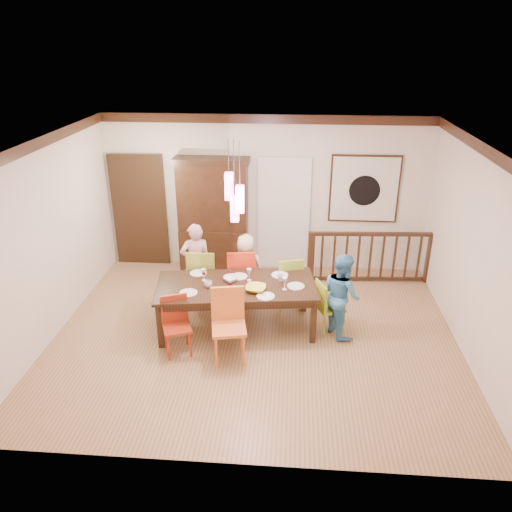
# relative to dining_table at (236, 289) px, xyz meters

# --- Properties ---
(floor) EXTENTS (6.00, 6.00, 0.00)m
(floor) POSITION_rel_dining_table_xyz_m (0.29, -0.18, -0.68)
(floor) COLOR olive
(floor) RESTS_ON ground
(ceiling) EXTENTS (6.00, 6.00, 0.00)m
(ceiling) POSITION_rel_dining_table_xyz_m (0.29, -0.18, 2.22)
(ceiling) COLOR white
(ceiling) RESTS_ON wall_back
(wall_back) EXTENTS (6.00, 0.00, 6.00)m
(wall_back) POSITION_rel_dining_table_xyz_m (0.29, 2.32, 0.77)
(wall_back) COLOR beige
(wall_back) RESTS_ON floor
(wall_left) EXTENTS (0.00, 5.00, 5.00)m
(wall_left) POSITION_rel_dining_table_xyz_m (-2.71, -0.18, 0.77)
(wall_left) COLOR beige
(wall_left) RESTS_ON floor
(wall_right) EXTENTS (0.00, 5.00, 5.00)m
(wall_right) POSITION_rel_dining_table_xyz_m (3.29, -0.18, 0.77)
(wall_right) COLOR beige
(wall_right) RESTS_ON floor
(crown_molding) EXTENTS (6.00, 5.00, 0.16)m
(crown_molding) POSITION_rel_dining_table_xyz_m (0.29, -0.18, 2.14)
(crown_molding) COLOR black
(crown_molding) RESTS_ON wall_back
(panel_door) EXTENTS (1.04, 0.07, 2.24)m
(panel_door) POSITION_rel_dining_table_xyz_m (-2.11, 2.27, 0.37)
(panel_door) COLOR black
(panel_door) RESTS_ON wall_back
(white_doorway) EXTENTS (0.97, 0.05, 2.22)m
(white_doorway) POSITION_rel_dining_table_xyz_m (0.64, 2.29, 0.37)
(white_doorway) COLOR silver
(white_doorway) RESTS_ON wall_back
(painting) EXTENTS (1.25, 0.06, 1.25)m
(painting) POSITION_rel_dining_table_xyz_m (2.09, 2.28, 0.92)
(painting) COLOR black
(painting) RESTS_ON wall_back
(pendant_cluster) EXTENTS (0.27, 0.21, 1.14)m
(pendant_cluster) POSITION_rel_dining_table_xyz_m (0.00, -0.00, 1.43)
(pendant_cluster) COLOR #FF4C9C
(pendant_cluster) RESTS_ON ceiling
(dining_table) EXTENTS (2.50, 1.38, 0.75)m
(dining_table) POSITION_rel_dining_table_xyz_m (0.00, 0.00, 0.00)
(dining_table) COLOR black
(dining_table) RESTS_ON floor
(chair_far_left) EXTENTS (0.47, 0.47, 1.01)m
(chair_far_left) POSITION_rel_dining_table_xyz_m (-0.64, 0.74, -0.10)
(chair_far_left) COLOR #9CAF38
(chair_far_left) RESTS_ON floor
(chair_far_mid) EXTENTS (0.50, 0.50, 1.00)m
(chair_far_mid) POSITION_rel_dining_table_xyz_m (-0.01, 0.81, -0.10)
(chair_far_mid) COLOR red
(chair_far_mid) RESTS_ON floor
(chair_far_right) EXTENTS (0.51, 0.51, 0.91)m
(chair_far_right) POSITION_rel_dining_table_xyz_m (0.76, 0.75, -0.15)
(chair_far_right) COLOR #96B535
(chair_far_right) RESTS_ON floor
(chair_near_left) EXTENTS (0.49, 0.49, 0.84)m
(chair_near_left) POSITION_rel_dining_table_xyz_m (-0.76, -0.72, -0.19)
(chair_near_left) COLOR #9A2C14
(chair_near_left) RESTS_ON floor
(chair_near_mid) EXTENTS (0.54, 0.54, 1.02)m
(chair_near_mid) POSITION_rel_dining_table_xyz_m (-0.01, -0.80, -0.09)
(chair_near_mid) COLOR orange
(chair_near_mid) RESTS_ON floor
(chair_end_right) EXTENTS (0.49, 0.49, 0.83)m
(chair_end_right) POSITION_rel_dining_table_xyz_m (1.42, 0.03, -0.20)
(chair_end_right) COLOR #8D9F1F
(chair_end_right) RESTS_ON floor
(china_hutch) EXTENTS (1.37, 0.46, 2.16)m
(china_hutch) POSITION_rel_dining_table_xyz_m (-0.67, 2.12, 0.41)
(china_hutch) COLOR black
(china_hutch) RESTS_ON floor
(balustrade) EXTENTS (2.28, 0.22, 0.96)m
(balustrade) POSITION_rel_dining_table_xyz_m (2.23, 1.77, -0.18)
(balustrade) COLOR black
(balustrade) RESTS_ON floor
(person_far_left) EXTENTS (0.58, 0.46, 1.39)m
(person_far_left) POSITION_rel_dining_table_xyz_m (-0.77, 0.82, 0.02)
(person_far_left) COLOR beige
(person_far_left) RESTS_ON floor
(person_far_mid) EXTENTS (0.61, 0.41, 1.20)m
(person_far_mid) POSITION_rel_dining_table_xyz_m (0.06, 0.87, -0.07)
(person_far_mid) COLOR beige
(person_far_mid) RESTS_ON floor
(person_end_right) EXTENTS (0.71, 0.78, 1.30)m
(person_end_right) POSITION_rel_dining_table_xyz_m (1.57, -0.01, -0.03)
(person_end_right) COLOR #438DBE
(person_end_right) RESTS_ON floor
(serving_bowl) EXTENTS (0.32, 0.32, 0.07)m
(serving_bowl) POSITION_rel_dining_table_xyz_m (0.31, -0.17, 0.11)
(serving_bowl) COLOR yellow
(serving_bowl) RESTS_ON dining_table
(small_bowl) EXTENTS (0.28, 0.28, 0.07)m
(small_bowl) POSITION_rel_dining_table_xyz_m (-0.10, 0.12, 0.11)
(small_bowl) COLOR white
(small_bowl) RESTS_ON dining_table
(cup_left) EXTENTS (0.14, 0.14, 0.09)m
(cup_left) POSITION_rel_dining_table_xyz_m (-0.40, -0.11, 0.12)
(cup_left) COLOR silver
(cup_left) RESTS_ON dining_table
(cup_right) EXTENTS (0.14, 0.14, 0.10)m
(cup_right) POSITION_rel_dining_table_xyz_m (0.66, 0.17, 0.13)
(cup_right) COLOR silver
(cup_right) RESTS_ON dining_table
(plate_far_left) EXTENTS (0.26, 0.26, 0.01)m
(plate_far_left) POSITION_rel_dining_table_xyz_m (-0.63, 0.32, 0.08)
(plate_far_left) COLOR white
(plate_far_left) RESTS_ON dining_table
(plate_far_mid) EXTENTS (0.26, 0.26, 0.01)m
(plate_far_mid) POSITION_rel_dining_table_xyz_m (0.02, 0.26, 0.08)
(plate_far_mid) COLOR white
(plate_far_mid) RESTS_ON dining_table
(plate_far_right) EXTENTS (0.26, 0.26, 0.01)m
(plate_far_right) POSITION_rel_dining_table_xyz_m (0.64, 0.36, 0.08)
(plate_far_right) COLOR white
(plate_far_right) RESTS_ON dining_table
(plate_near_left) EXTENTS (0.26, 0.26, 0.01)m
(plate_near_left) POSITION_rel_dining_table_xyz_m (-0.66, -0.33, 0.08)
(plate_near_left) COLOR white
(plate_near_left) RESTS_ON dining_table
(plate_near_mid) EXTENTS (0.26, 0.26, 0.01)m
(plate_near_mid) POSITION_rel_dining_table_xyz_m (0.46, -0.34, 0.08)
(plate_near_mid) COLOR white
(plate_near_mid) RESTS_ON dining_table
(plate_end_right) EXTENTS (0.26, 0.26, 0.01)m
(plate_end_right) POSITION_rel_dining_table_xyz_m (0.89, 0.00, 0.08)
(plate_end_right) COLOR white
(plate_end_right) RESTS_ON dining_table
(wine_glass_a) EXTENTS (0.08, 0.08, 0.19)m
(wine_glass_a) POSITION_rel_dining_table_xyz_m (-0.50, 0.10, 0.17)
(wine_glass_a) COLOR #590C19
(wine_glass_a) RESTS_ON dining_table
(wine_glass_b) EXTENTS (0.08, 0.08, 0.19)m
(wine_glass_b) POSITION_rel_dining_table_xyz_m (0.18, 0.16, 0.17)
(wine_glass_b) COLOR silver
(wine_glass_b) RESTS_ON dining_table
(wine_glass_c) EXTENTS (0.08, 0.08, 0.19)m
(wine_glass_c) POSITION_rel_dining_table_xyz_m (-0.07, -0.22, 0.17)
(wine_glass_c) COLOR #590C19
(wine_glass_c) RESTS_ON dining_table
(wine_glass_d) EXTENTS (0.08, 0.08, 0.19)m
(wine_glass_d) POSITION_rel_dining_table_xyz_m (0.72, -0.10, 0.17)
(wine_glass_d) COLOR silver
(wine_glass_d) RESTS_ON dining_table
(napkin) EXTENTS (0.18, 0.14, 0.01)m
(napkin) POSITION_rel_dining_table_xyz_m (-0.02, -0.39, 0.08)
(napkin) COLOR #D83359
(napkin) RESTS_ON dining_table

